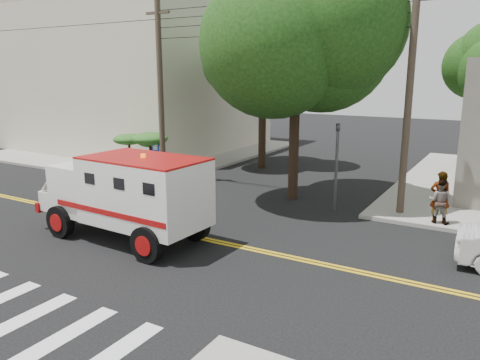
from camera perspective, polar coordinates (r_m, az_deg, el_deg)
The scene contains 13 objects.
ground at distance 16.83m, azimuth -7.56°, elevation -6.48°, with size 100.00×100.00×0.00m, color black.
sidewalk_nw at distance 35.35m, azimuth -11.40°, elevation 3.71°, with size 17.00×17.00×0.15m, color gray.
building_left at distance 37.38m, azimuth -12.53°, elevation 11.96°, with size 16.00×14.00×10.00m, color beige.
utility_pole_left at distance 24.10m, azimuth -9.65°, elevation 10.20°, with size 0.28×0.28×9.00m, color #382D23.
utility_pole_right at distance 19.01m, azimuth 19.85°, elevation 8.97°, with size 0.28×0.28×9.00m, color #382D23.
tree_main at distance 20.34m, azimuth 7.77°, elevation 17.43°, with size 6.08×5.70×9.85m.
tree_left at distance 27.29m, azimuth 3.19°, elevation 13.23°, with size 4.48×4.20×7.70m.
traffic_signal at distance 19.32m, azimuth 11.71°, elevation 2.71°, with size 0.15×0.18×3.60m.
accessibility_sign at distance 24.95m, azimuth -10.18°, elevation 3.02°, with size 0.45×0.10×2.02m.
palm_planter at distance 26.05m, azimuth -11.63°, elevation 4.00°, with size 3.52×2.63×2.36m.
armored_truck at distance 16.13m, azimuth -13.62°, elevation -1.43°, with size 6.50×2.83×2.92m.
pedestrian_a at distance 18.61m, azimuth 23.20°, elevation -1.93°, with size 0.71×0.47×1.95m, color gray.
pedestrian_b at distance 18.62m, azimuth 23.18°, elevation -2.36°, with size 0.81×0.63×1.67m, color gray.
Camera 1 is at (9.89, -12.44, 5.54)m, focal length 35.00 mm.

